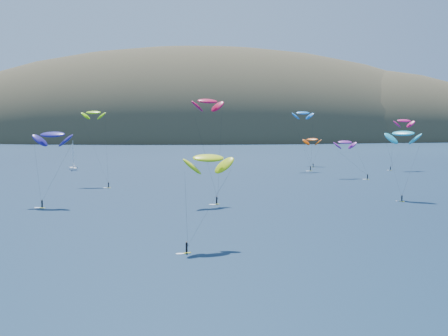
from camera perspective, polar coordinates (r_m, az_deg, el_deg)
The scene contains 12 objects.
ground at distance 81.72m, azimuth 6.69°, elevation -10.93°, with size 2800.00×2800.00×0.00m, color black.
island at distance 642.60m, azimuth -0.22°, elevation 1.79°, with size 730.00×300.00×210.00m.
sailboat at distance 266.46m, azimuth -13.63°, elevation 0.06°, with size 10.19×8.96×12.18m.
kitesurfer_2 at distance 106.08m, azimuth -1.44°, elevation 0.90°, with size 9.80×10.55×17.46m.
kitesurfer_3 at distance 207.15m, azimuth -11.84°, elevation 4.98°, with size 10.09×13.99×25.45m.
kitesurfer_4 at distance 258.02m, azimuth 7.22°, elevation 5.01°, with size 9.09×7.22×25.98m.
kitesurfer_5 at distance 174.84m, azimuth 16.06°, elevation 3.06°, with size 10.12×12.48×20.18m.
kitesurfer_6 at distance 229.79m, azimuth 11.00°, elevation 2.33°, with size 10.85×10.43×15.08m.
kitesurfer_8 at distance 269.94m, azimuth 16.13°, elevation 4.16°, with size 12.32×6.96×22.89m.
kitesurfer_9 at distance 161.37m, azimuth -1.52°, elevation 6.11°, with size 9.82×10.66×28.49m.
kitesurfer_10 at distance 161.33m, azimuth -15.40°, elevation 2.96°, with size 10.65×10.22×20.33m.
kitesurfer_11 at distance 282.10m, azimuth 8.06°, elevation 2.59°, with size 9.08×12.70×14.17m.
Camera 1 is at (-16.40, -76.97, 21.99)m, focal length 50.00 mm.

